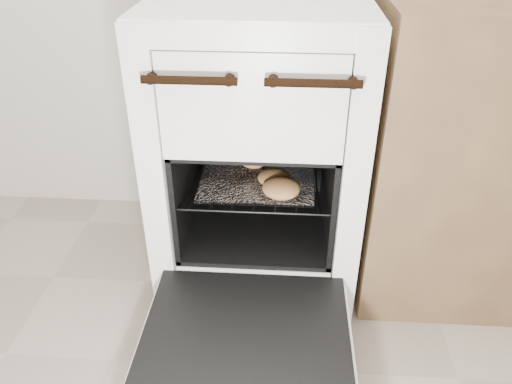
# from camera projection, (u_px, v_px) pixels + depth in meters

# --- Properties ---
(stove) EXTENTS (0.61, 0.68, 0.94)m
(stove) POSITION_uv_depth(u_px,v_px,m) (259.00, 155.00, 1.61)
(stove) COLOR white
(stove) RESTS_ON ground
(oven_door) EXTENTS (0.55, 0.43, 0.04)m
(oven_door) POSITION_uv_depth(u_px,v_px,m) (247.00, 331.00, 1.31)
(oven_door) COLOR black
(oven_door) RESTS_ON stove
(oven_rack) EXTENTS (0.45, 0.43, 0.01)m
(oven_rack) POSITION_uv_depth(u_px,v_px,m) (258.00, 176.00, 1.58)
(oven_rack) COLOR black
(oven_rack) RESTS_ON stove
(foil_sheet) EXTENTS (0.35, 0.31, 0.01)m
(foil_sheet) POSITION_uv_depth(u_px,v_px,m) (257.00, 178.00, 1.56)
(foil_sheet) COLOR white
(foil_sheet) RESTS_ON oven_rack
(baked_rolls) EXTENTS (0.21, 0.30, 0.05)m
(baked_rolls) POSITION_uv_depth(u_px,v_px,m) (272.00, 177.00, 1.51)
(baked_rolls) COLOR tan
(baked_rolls) RESTS_ON foil_sheet
(counter) EXTENTS (0.95, 0.64, 0.95)m
(counter) POSITION_uv_depth(u_px,v_px,m) (511.00, 149.00, 1.61)
(counter) COLOR brown
(counter) RESTS_ON ground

